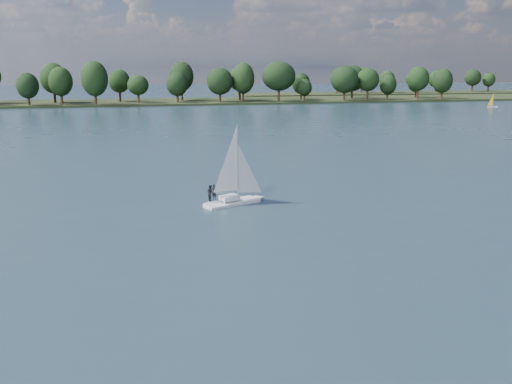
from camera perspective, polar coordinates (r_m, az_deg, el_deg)
ground at (r=113.82m, az=-9.43°, el=5.40°), size 700.00×700.00×0.00m
far_shore at (r=225.26m, az=-11.74°, el=8.70°), size 660.00×40.00×1.50m
far_shore_back at (r=320.88m, az=18.15°, el=9.37°), size 220.00×30.00×1.40m
sailboat at (r=56.87m, az=-2.41°, el=1.04°), size 6.50×4.18×8.33m
dinghy_orange at (r=214.88m, az=22.60°, el=8.17°), size 3.41×2.33×5.07m
treeline at (r=220.82m, az=-14.25°, el=10.62°), size 562.63×74.12×17.79m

